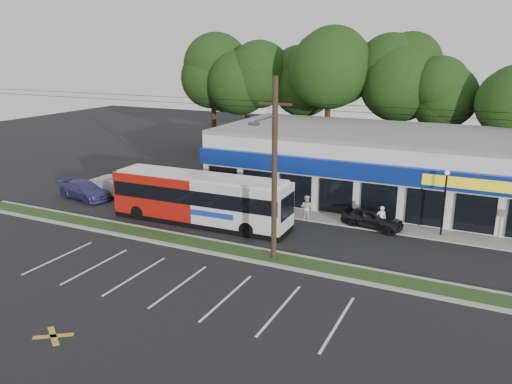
{
  "coord_description": "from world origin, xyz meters",
  "views": [
    {
      "loc": [
        13.24,
        -22.6,
        11.25
      ],
      "look_at": [
        -0.01,
        5.0,
        2.51
      ],
      "focal_mm": 35.0,
      "sensor_mm": 36.0,
      "label": 1
    }
  ],
  "objects_px": {
    "lamp_post": "(445,196)",
    "pedestrian_a": "(381,219)",
    "car_dark": "(372,218)",
    "car_blue": "(85,190)",
    "metrobus": "(201,198)",
    "car_silver": "(113,187)",
    "pedestrian_b": "(306,208)",
    "utility_pole": "(271,165)"
  },
  "relations": [
    {
      "from": "car_blue",
      "to": "lamp_post",
      "type": "bearing_deg",
      "value": -71.43
    },
    {
      "from": "car_silver",
      "to": "pedestrian_a",
      "type": "xyz_separation_m",
      "value": [
        20.92,
        1.23,
        0.06
      ]
    },
    {
      "from": "lamp_post",
      "to": "car_dark",
      "type": "xyz_separation_m",
      "value": [
        -4.26,
        -0.3,
        -1.99
      ]
    },
    {
      "from": "car_dark",
      "to": "pedestrian_b",
      "type": "xyz_separation_m",
      "value": [
        -4.46,
        -0.31,
        0.18
      ]
    },
    {
      "from": "utility_pole",
      "to": "car_silver",
      "type": "bearing_deg",
      "value": 159.93
    },
    {
      "from": "pedestrian_b",
      "to": "car_silver",
      "type": "bearing_deg",
      "value": 7.48
    },
    {
      "from": "car_silver",
      "to": "car_blue",
      "type": "height_order",
      "value": "car_silver"
    },
    {
      "from": "utility_pole",
      "to": "lamp_post",
      "type": "distance_m",
      "value": 11.67
    },
    {
      "from": "car_blue",
      "to": "car_dark",
      "type": "bearing_deg",
      "value": -70.79
    },
    {
      "from": "car_silver",
      "to": "pedestrian_b",
      "type": "bearing_deg",
      "value": -89.7
    },
    {
      "from": "pedestrian_b",
      "to": "metrobus",
      "type": "bearing_deg",
      "value": 33.77
    },
    {
      "from": "utility_pole",
      "to": "car_silver",
      "type": "relative_size",
      "value": 10.46
    },
    {
      "from": "lamp_post",
      "to": "car_silver",
      "type": "height_order",
      "value": "lamp_post"
    },
    {
      "from": "lamp_post",
      "to": "pedestrian_b",
      "type": "height_order",
      "value": "lamp_post"
    },
    {
      "from": "pedestrian_a",
      "to": "metrobus",
      "type": "bearing_deg",
      "value": -3.21
    },
    {
      "from": "metrobus",
      "to": "pedestrian_b",
      "type": "bearing_deg",
      "value": 29.48
    },
    {
      "from": "car_silver",
      "to": "car_blue",
      "type": "distance_m",
      "value": 2.16
    },
    {
      "from": "metrobus",
      "to": "car_silver",
      "type": "height_order",
      "value": "metrobus"
    },
    {
      "from": "pedestrian_b",
      "to": "pedestrian_a",
      "type": "bearing_deg",
      "value": -177.67
    },
    {
      "from": "metrobus",
      "to": "car_dark",
      "type": "xyz_separation_m",
      "value": [
        10.62,
        4.0,
        -1.08
      ]
    },
    {
      "from": "car_dark",
      "to": "car_blue",
      "type": "bearing_deg",
      "value": 108.77
    },
    {
      "from": "car_dark",
      "to": "pedestrian_b",
      "type": "distance_m",
      "value": 4.48
    },
    {
      "from": "utility_pole",
      "to": "car_blue",
      "type": "distance_m",
      "value": 19.09
    },
    {
      "from": "car_dark",
      "to": "car_silver",
      "type": "relative_size",
      "value": 0.84
    },
    {
      "from": "lamp_post",
      "to": "car_silver",
      "type": "relative_size",
      "value": 0.89
    },
    {
      "from": "metrobus",
      "to": "pedestrian_a",
      "type": "xyz_separation_m",
      "value": [
        11.26,
        3.64,
        -0.92
      ]
    },
    {
      "from": "lamp_post",
      "to": "car_blue",
      "type": "relative_size",
      "value": 0.89
    },
    {
      "from": "pedestrian_a",
      "to": "pedestrian_b",
      "type": "height_order",
      "value": "pedestrian_b"
    },
    {
      "from": "car_dark",
      "to": "car_silver",
      "type": "height_order",
      "value": "car_silver"
    },
    {
      "from": "car_dark",
      "to": "car_blue",
      "type": "xyz_separation_m",
      "value": [
        -21.86,
        -3.07,
        0.01
      ]
    },
    {
      "from": "pedestrian_b",
      "to": "car_blue",
      "type": "bearing_deg",
      "value": 11.84
    },
    {
      "from": "car_dark",
      "to": "lamp_post",
      "type": "bearing_deg",
      "value": -75.18
    },
    {
      "from": "utility_pole",
      "to": "pedestrian_a",
      "type": "height_order",
      "value": "utility_pole"
    },
    {
      "from": "car_dark",
      "to": "car_silver",
      "type": "xyz_separation_m",
      "value": [
        -20.28,
        -1.59,
        0.1
      ]
    },
    {
      "from": "car_dark",
      "to": "pedestrian_a",
      "type": "bearing_deg",
      "value": -108.42
    },
    {
      "from": "lamp_post",
      "to": "pedestrian_a",
      "type": "xyz_separation_m",
      "value": [
        -3.61,
        -0.66,
        -1.82
      ]
    },
    {
      "from": "utility_pole",
      "to": "pedestrian_b",
      "type": "xyz_separation_m",
      "value": [
        -0.55,
        7.26,
        -4.55
      ]
    },
    {
      "from": "metrobus",
      "to": "car_dark",
      "type": "distance_m",
      "value": 11.4
    },
    {
      "from": "lamp_post",
      "to": "metrobus",
      "type": "xyz_separation_m",
      "value": [
        -14.88,
        -4.3,
        -0.9
      ]
    },
    {
      "from": "metrobus",
      "to": "car_blue",
      "type": "height_order",
      "value": "metrobus"
    },
    {
      "from": "car_dark",
      "to": "pedestrian_a",
      "type": "height_order",
      "value": "pedestrian_a"
    },
    {
      "from": "car_dark",
      "to": "car_silver",
      "type": "distance_m",
      "value": 20.34
    }
  ]
}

